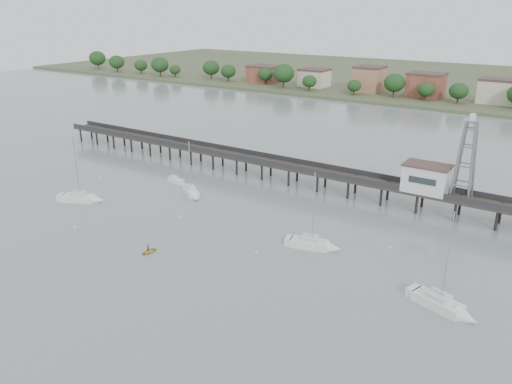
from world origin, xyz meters
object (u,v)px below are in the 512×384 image
Objects in this scene: sailboat_c at (317,245)px; sailboat_b at (192,193)px; sailboat_a at (85,199)px; pier at (307,170)px; yellow_dinghy at (149,252)px; white_tender at (176,181)px; sailboat_d at (448,308)px; lattice_tower at (466,161)px.

sailboat_c is 1.13× the size of sailboat_b.
sailboat_a is 1.06× the size of sailboat_c.
pier is at bearing 20.02° from sailboat_a.
sailboat_a reaches higher than yellow_dinghy.
white_tender is (-8.63, 4.48, -0.16)m from sailboat_b.
sailboat_d is at bearing 17.92° from sailboat_b.
white_tender reaches higher than yellow_dinghy.
sailboat_d is at bearing -31.35° from sailboat_c.
pier is 34.93× the size of white_tender.
white_tender is at bearing 133.17° from yellow_dinghy.
sailboat_c is at bearing 44.82° from yellow_dinghy.
sailboat_a is at bearing -135.10° from pier.
white_tender is at bearing -151.12° from pier.
lattice_tower is at bearing 22.91° from white_tender.
sailboat_c is 33.04m from sailboat_b.
lattice_tower is 31.78m from sailboat_c.
sailboat_b is at bearing -18.37° from white_tender.
lattice_tower is 34.41m from sailboat_d.
pier is 12.42× the size of sailboat_b.
sailboat_d is at bearing -24.55° from sailboat_a.
lattice_tower is at bearing 43.65° from sailboat_c.
sailboat_b is at bearing 16.62° from sailboat_a.
sailboat_a is 27.97m from yellow_dinghy.
sailboat_d is 44.81m from yellow_dinghy.
lattice_tower is (31.50, 0.00, 7.31)m from pier.
sailboat_c reaches higher than pier.
sailboat_a is at bearing -162.54° from sailboat_d.
sailboat_c is at bearing -122.10° from lattice_tower.
lattice_tower is 72.79m from sailboat_a.
white_tender is (7.34, 18.61, -0.15)m from sailboat_a.
lattice_tower is at bearing 0.00° from pier.
sailboat_a reaches higher than sailboat_b.
sailboat_b reaches higher than white_tender.
sailboat_d is 65.57m from white_tender.
pier is 10.42× the size of sailboat_a.
sailboat_a is at bearing -153.08° from lattice_tower.
yellow_dinghy is at bearing -46.07° from white_tender.
white_tender is (-62.99, 18.20, -0.15)m from sailboat_d.
pier is 49.61m from sailboat_d.
pier is 29.97m from sailboat_c.
yellow_dinghy is at bearing -150.86° from sailboat_d.
pier reaches higher than white_tender.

